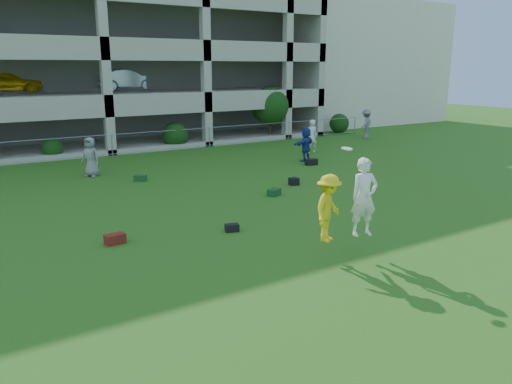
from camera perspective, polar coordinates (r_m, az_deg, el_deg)
ground at (r=12.34m, az=10.30°, el=-8.80°), size 100.00×100.00×0.00m
stucco_building at (r=47.61m, az=8.39°, el=14.25°), size 16.00×14.00×10.00m
bystander_c at (r=23.39m, az=-18.39°, el=3.84°), size 0.98×1.02×1.76m
bystander_d at (r=26.00m, az=5.71°, el=5.45°), size 1.70×1.05×1.75m
bystander_e at (r=28.47m, az=6.36°, el=6.33°), size 0.73×0.52×1.89m
bystander_f at (r=34.91m, az=12.47°, el=7.59°), size 1.48×1.21×1.99m
bag_red_a at (r=14.37m, az=-15.81°, el=-5.18°), size 0.57×0.34×0.28m
bag_black_b at (r=14.88m, az=-2.76°, el=-4.11°), size 0.45×0.35×0.22m
bag_green_c at (r=18.97m, az=2.09°, el=-0.02°), size 0.60×0.53×0.26m
crate_d at (r=20.71m, az=4.35°, el=1.21°), size 0.38×0.38×0.30m
bag_black_e at (r=25.05m, az=6.34°, el=3.42°), size 0.65×0.43×0.30m
bag_green_g at (r=21.95m, az=-13.08°, el=1.56°), size 0.58×0.53×0.25m
frisbee_contest at (r=12.69m, az=9.78°, el=-1.36°), size 1.97×1.14×2.35m
parking_garage at (r=36.86m, az=-20.71°, el=15.19°), size 30.00×14.00×12.00m
fence at (r=28.69m, az=-16.13°, el=5.25°), size 36.06×0.06×1.20m
shrub_row at (r=30.79m, az=-8.35°, el=7.90°), size 34.38×2.52×3.50m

